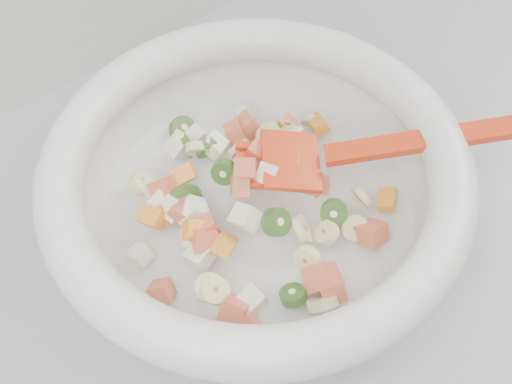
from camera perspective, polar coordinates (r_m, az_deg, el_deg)
mixing_bowl at (r=0.58m, az=0.01°, el=0.63°), size 0.43×0.38×0.11m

